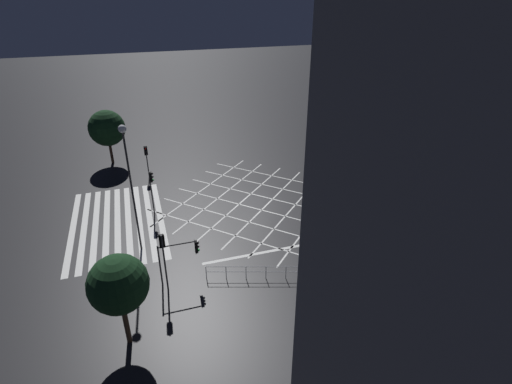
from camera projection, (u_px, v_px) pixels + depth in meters
name	position (u px, v px, depth m)	size (l,w,h in m)	color
ground_plane	(256.00, 202.00, 37.73)	(200.00, 200.00, 0.00)	black
road_markings	(168.00, 217.00, 35.24)	(19.92, 26.35, 0.01)	silver
traffic_light_sw_main	(146.00, 155.00, 41.42)	(0.39, 0.36, 3.48)	#2D2D30
traffic_light_se_main	(163.00, 251.00, 25.47)	(0.39, 0.36, 4.38)	#2D2D30
traffic_light_median_south	(152.00, 184.00, 34.26)	(0.36, 0.39, 4.18)	#2D2D30
traffic_light_median_north	(343.00, 162.00, 38.15)	(0.36, 2.08, 4.32)	#2D2D30
traffic_light_se_cross	(182.00, 252.00, 26.59)	(0.36, 2.77, 3.22)	#2D2D30
street_lamp_east	(128.00, 164.00, 27.71)	(0.56, 0.56, 9.99)	#2D2D30
street_lamp_west	(418.00, 117.00, 35.85)	(0.62, 0.62, 10.29)	#2D2D30
street_tree_near	(107.00, 128.00, 44.00)	(3.97, 3.97, 6.16)	#473323
street_tree_far	(118.00, 284.00, 21.02)	(3.26, 3.26, 5.83)	#473323
pedestrian_railing	(256.00, 271.00, 27.56)	(2.13, 6.64, 1.05)	#9EA0A5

